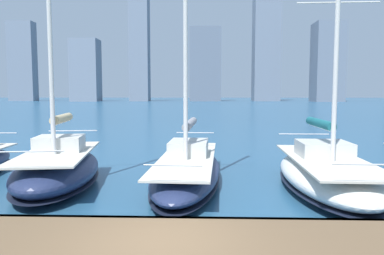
{
  "coord_description": "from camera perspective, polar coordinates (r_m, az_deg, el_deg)",
  "views": [
    {
      "loc": [
        -0.84,
        7.06,
        3.45
      ],
      "look_at": [
        -0.37,
        -6.61,
        2.2
      ],
      "focal_mm": 35.0,
      "sensor_mm": 36.0,
      "label": 1
    }
  ],
  "objects": [
    {
      "name": "city_skyline",
      "position": [
        167.45,
        5.08,
        10.87
      ],
      "size": [
        176.84,
        23.84,
        54.74
      ],
      "color": "slate",
      "rests_on": "ground"
    },
    {
      "name": "sailboat_tan",
      "position": [
        14.66,
        -19.75,
        -5.61
      ],
      "size": [
        3.73,
        6.95,
        13.21
      ],
      "color": "navy",
      "rests_on": "ground"
    },
    {
      "name": "sailboat_grey",
      "position": [
        14.51,
        -0.68,
        -6.01
      ],
      "size": [
        2.9,
        9.42,
        11.8
      ],
      "color": "navy",
      "rests_on": "ground"
    },
    {
      "name": "sailboat_teal",
      "position": [
        14.23,
        19.81,
        -6.43
      ],
      "size": [
        3.18,
        8.05,
        9.9
      ],
      "color": "white",
      "rests_on": "ground"
    },
    {
      "name": "dock_pier",
      "position": [
        7.77,
        -4.59,
        -16.76
      ],
      "size": [
        28.0,
        2.8,
        0.6
      ],
      "color": "brown",
      "rests_on": "ground"
    }
  ]
}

